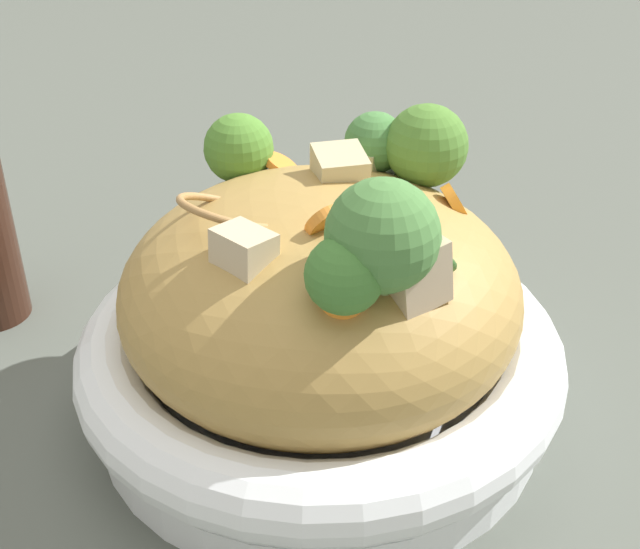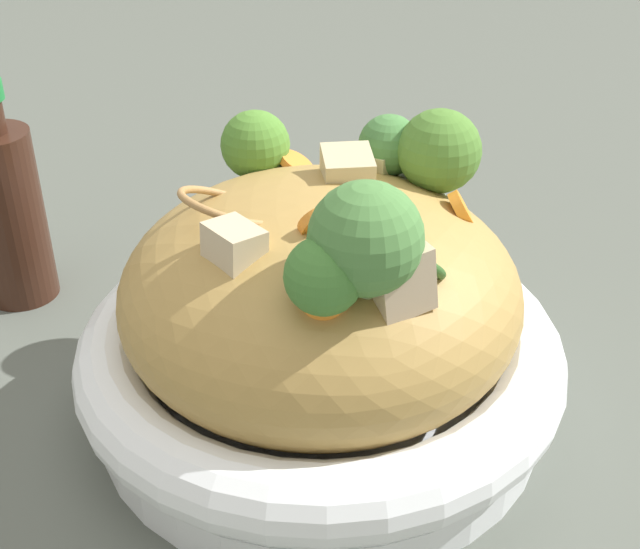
{
  "view_description": "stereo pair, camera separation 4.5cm",
  "coord_description": "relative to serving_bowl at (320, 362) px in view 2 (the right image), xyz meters",
  "views": [
    {
      "loc": [
        -0.05,
        -0.38,
        0.33
      ],
      "look_at": [
        0.0,
        0.0,
        0.09
      ],
      "focal_mm": 47.87,
      "sensor_mm": 36.0,
      "label": 1
    },
    {
      "loc": [
        -0.01,
        -0.38,
        0.33
      ],
      "look_at": [
        0.0,
        0.0,
        0.09
      ],
      "focal_mm": 47.87,
      "sensor_mm": 36.0,
      "label": 2
    }
  ],
  "objects": [
    {
      "name": "soy_sauce_bottle",
      "position": [
        -0.21,
        0.12,
        0.03
      ],
      "size": [
        0.05,
        0.05,
        0.15
      ],
      "color": "#381E14",
      "rests_on": "ground_plane"
    },
    {
      "name": "zucchini_slices",
      "position": [
        0.03,
        -0.0,
        0.09
      ],
      "size": [
        0.09,
        0.17,
        0.04
      ],
      "color": "beige",
      "rests_on": "serving_bowl"
    },
    {
      "name": "noodle_heap",
      "position": [
        -0.0,
        0.0,
        0.05
      ],
      "size": [
        0.21,
        0.21,
        0.12
      ],
      "color": "#AB8645",
      "rests_on": "serving_bowl"
    },
    {
      "name": "carrot_coins",
      "position": [
        0.01,
        -0.01,
        0.09
      ],
      "size": [
        0.11,
        0.17,
        0.04
      ],
      "color": "orange",
      "rests_on": "serving_bowl"
    },
    {
      "name": "broccoli_florets",
      "position": [
        0.02,
        0.0,
        0.11
      ],
      "size": [
        0.16,
        0.21,
        0.07
      ],
      "color": "#A0BD74",
      "rests_on": "serving_bowl"
    },
    {
      "name": "chicken_chunks",
      "position": [
        0.02,
        -0.02,
        0.1
      ],
      "size": [
        0.11,
        0.16,
        0.03
      ],
      "color": "#CDB690",
      "rests_on": "serving_bowl"
    },
    {
      "name": "serving_bowl",
      "position": [
        0.0,
        0.0,
        0.0
      ],
      "size": [
        0.27,
        0.27,
        0.06
      ],
      "color": "white",
      "rests_on": "ground_plane"
    },
    {
      "name": "ground_plane",
      "position": [
        0.0,
        0.0,
        -0.03
      ],
      "size": [
        3.0,
        3.0,
        0.0
      ],
      "primitive_type": "plane",
      "color": "#51564E"
    }
  ]
}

